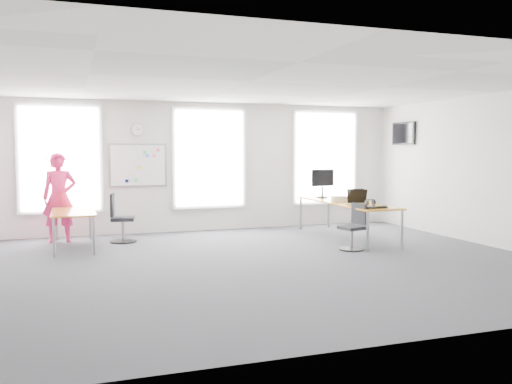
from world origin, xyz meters
name	(u,v)px	position (x,y,z in m)	size (l,w,h in m)	color
floor	(250,264)	(0.00, 0.00, 0.00)	(10.00, 10.00, 0.00)	#2A2A30
ceiling	(250,81)	(0.00, 0.00, 3.00)	(10.00, 10.00, 0.00)	white
wall_back	(197,167)	(0.00, 4.00, 1.50)	(10.00, 10.00, 0.00)	silver
wall_front	(383,191)	(0.00, -4.00, 1.50)	(10.00, 10.00, 0.00)	silver
wall_right	(495,170)	(5.00, 0.00, 1.50)	(10.00, 10.00, 0.00)	silver
window_left	(60,159)	(-3.00, 3.97, 1.70)	(1.60, 0.06, 2.20)	silver
window_mid	(209,158)	(0.30, 3.97, 1.70)	(1.60, 0.06, 2.20)	silver
window_right	(325,158)	(3.30, 3.97, 1.70)	(1.60, 0.06, 2.20)	silver
desk_right	(346,204)	(2.78, 1.89, 0.73)	(0.86, 3.22, 0.78)	orange
desk_left	(73,213)	(-2.76, 2.60, 0.67)	(0.80, 1.99, 0.73)	orange
chair_right	(354,230)	(2.27, 0.60, 0.38)	(0.48, 0.48, 0.88)	black
chair_left	(120,221)	(-1.86, 2.89, 0.44)	(0.54, 0.54, 1.00)	black
person	(59,198)	(-3.02, 3.34, 0.92)	(0.67, 0.44, 1.84)	#D01D59
whiteboard	(138,165)	(-1.35, 3.97, 1.55)	(1.20, 0.03, 0.90)	white
wall_clock	(137,130)	(-1.35, 3.97, 2.35)	(0.30, 0.30, 0.04)	gray
tv	(404,133)	(4.95, 3.00, 2.30)	(0.06, 0.90, 0.55)	black
keyboard	(376,208)	(2.70, 0.53, 0.80)	(0.46, 0.16, 0.02)	black
mouse	(384,206)	(2.94, 0.64, 0.81)	(0.08, 0.12, 0.05)	black
lens_cap	(373,206)	(2.89, 0.94, 0.79)	(0.07, 0.07, 0.01)	black
headphones	(370,202)	(2.92, 1.13, 0.84)	(0.20, 0.11, 0.12)	black
laptop_sleeve	(357,196)	(2.85, 1.53, 0.93)	(0.38, 0.27, 0.30)	black
paper_stack	(339,199)	(2.68, 1.98, 0.84)	(0.33, 0.24, 0.11)	beige
monitor	(323,181)	(2.76, 2.98, 1.18)	(0.60, 0.24, 0.66)	black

